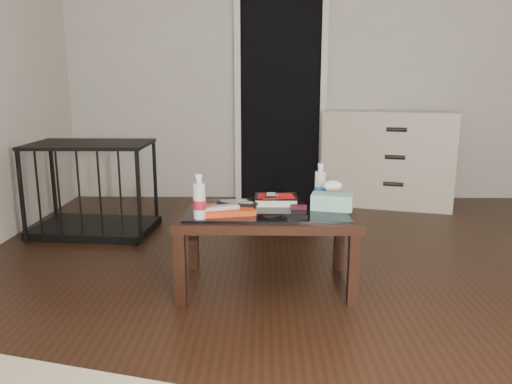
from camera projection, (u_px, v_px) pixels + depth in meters
The scene contains 17 objects.
ground at pixel (366, 302), 2.71m from camera, with size 5.00×5.00×0.00m, color black.
doorway at pixel (280, 97), 4.90m from camera, with size 0.90×0.08×2.07m.
coffee_table at pixel (267, 220), 2.85m from camera, with size 1.00×0.60×0.46m.
dresser at pixel (388, 158), 4.78m from camera, with size 1.29×0.81×0.90m.
pet_crate at pixel (94, 203), 3.93m from camera, with size 0.95×0.68×0.71m.
magazines at pixel (228, 210), 2.77m from camera, with size 0.28×0.21×0.03m, color red.
remote_silver at pixel (221, 207), 2.72m from camera, with size 0.20×0.05×0.02m, color #A8A8AC.
remote_black_front at pixel (240, 204), 2.80m from camera, with size 0.20×0.05×0.02m, color black.
remote_black_back at pixel (234, 202), 2.84m from camera, with size 0.20×0.05×0.02m, color black.
textbook at pixel (276, 200), 2.97m from camera, with size 0.25×0.20×0.05m, color black.
dvd_mailers at pixel (274, 196), 2.95m from camera, with size 0.19×0.14×0.01m, color #B80C11.
ipod at pixel (271, 195), 2.92m from camera, with size 0.06×0.10×0.02m, color black.
flip_phone at pixel (299, 207), 2.85m from camera, with size 0.09×0.05×0.02m, color black.
wallet at pixel (294, 217), 2.64m from camera, with size 0.12×0.07×0.02m, color black.
water_bottle_left at pixel (199, 196), 2.63m from camera, with size 0.07×0.07×0.24m, color silver.
water_bottle_right at pixel (320, 183), 2.97m from camera, with size 0.07×0.07×0.24m, color silver.
tissue_box at pixel (332, 202), 2.82m from camera, with size 0.23×0.12×0.09m, color teal.
Camera 1 is at (-0.56, -2.53, 1.18)m, focal length 35.00 mm.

